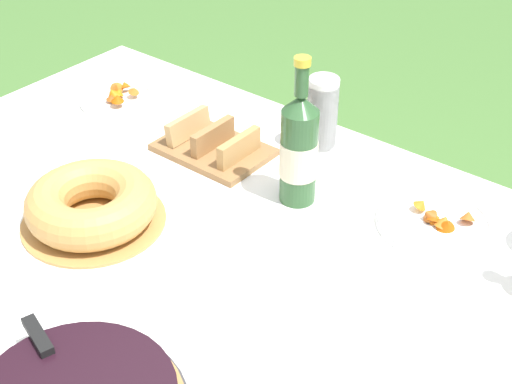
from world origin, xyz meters
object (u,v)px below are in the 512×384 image
at_px(bundt_cake, 91,205).
at_px(serving_knife, 65,382).
at_px(snack_plate_near, 435,221).
at_px(bread_board, 213,145).
at_px(snack_plate_right, 118,98).
at_px(cider_bottle_green, 299,149).
at_px(cup_stack, 322,115).

bearing_deg(bundt_cake, serving_knife, -45.27).
relative_size(bundt_cake, snack_plate_near, 1.26).
bearing_deg(bread_board, serving_knife, -65.31).
bearing_deg(snack_plate_right, cider_bottle_green, -5.53).
bearing_deg(cup_stack, snack_plate_right, -166.23).
relative_size(cup_stack, snack_plate_right, 0.95).
bearing_deg(cider_bottle_green, bread_board, 173.82).
distance_m(serving_knife, bundt_cake, 0.47).
height_order(bundt_cake, snack_plate_right, bundt_cake).
bearing_deg(cup_stack, serving_knife, -81.58).
xyz_separation_m(cup_stack, bread_board, (-0.19, -0.17, -0.07)).
xyz_separation_m(snack_plate_right, bread_board, (0.37, -0.03, 0.01)).
bearing_deg(cup_stack, bundt_cake, -111.19).
bearing_deg(snack_plate_right, bread_board, -5.07).
height_order(cider_bottle_green, snack_plate_right, cider_bottle_green).
relative_size(serving_knife, cider_bottle_green, 1.10).
xyz_separation_m(serving_knife, snack_plate_near, (0.22, 0.77, -0.05)).
bearing_deg(serving_knife, bread_board, 131.71).
xyz_separation_m(serving_knife, cup_stack, (-0.13, 0.87, 0.03)).
height_order(cup_stack, cider_bottle_green, cider_bottle_green).
relative_size(bundt_cake, snack_plate_right, 1.50).
height_order(serving_knife, snack_plate_right, serving_knife).
bearing_deg(snack_plate_near, bread_board, -172.71).
bearing_deg(bread_board, snack_plate_near, 7.29).
bearing_deg(snack_plate_right, snack_plate_near, 2.32).
xyz_separation_m(serving_knife, bundt_cake, (-0.33, 0.34, -0.02)).
height_order(cup_stack, bread_board, cup_stack).
height_order(cup_stack, snack_plate_right, cup_stack).
height_order(snack_plate_near, snack_plate_right, snack_plate_right).
distance_m(serving_knife, cider_bottle_green, 0.67).
xyz_separation_m(cider_bottle_green, bread_board, (-0.27, 0.03, -0.10)).
height_order(serving_knife, cider_bottle_green, cider_bottle_green).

